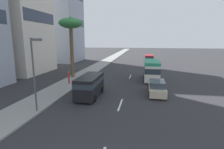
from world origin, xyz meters
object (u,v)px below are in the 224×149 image
Objects in this scene: minibus_lead at (151,70)px; car_second at (157,88)px; van_third at (90,85)px; palm_tree at (71,26)px; street_lamp at (34,66)px; pedestrian_near_lamp at (69,77)px; van_fourth at (149,59)px.

minibus_lead is 7.23m from car_second.
car_second is 7.52m from van_third.
palm_tree is 14.57m from street_lamp.
van_third is at bearing 10.35° from pedestrian_near_lamp.
pedestrian_near_lamp is (2.41, 11.55, 0.37)m from car_second.
street_lamp is at bearing 123.93° from car_second.
street_lamp is at bearing -32.80° from van_third.
minibus_lead is at bearing 2.57° from car_second.
van_third is 1.12× the size of van_fourth.
car_second is 16.24m from palm_tree.
street_lamp is (-33.07, 10.26, 2.65)m from van_fourth.
van_fourth is (26.11, 0.09, 0.56)m from car_second.
street_lamp is (-14.14, 10.03, 2.33)m from minibus_lead.
street_lamp is at bearing -26.45° from pedestrian_near_lamp.
palm_tree reaches higher than van_third.
car_second is 0.88× the size of van_third.
van_fourth is at bearing 165.84° from van_third.
minibus_lead is 3.49× the size of pedestrian_near_lamp.
palm_tree is at bearing -147.87° from van_third.
van_third is at bearing -147.87° from palm_tree.
pedestrian_near_lamp reaches higher than car_second.
minibus_lead is 18.94m from van_fourth.
car_second is 26.11m from van_fourth.
car_second is at bearing 44.48° from pedestrian_near_lamp.
palm_tree reaches higher than car_second.
van_third is 6.25m from pedestrian_near_lamp.
van_third is at bearing 106.10° from car_second.
palm_tree is (4.38, 1.22, 7.00)m from pedestrian_near_lamp.
van_fourth is 34.73m from street_lamp.
van_third reaches higher than car_second.
van_fourth is at bearing -0.69° from minibus_lead.
minibus_lead is 1.17× the size of van_third.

